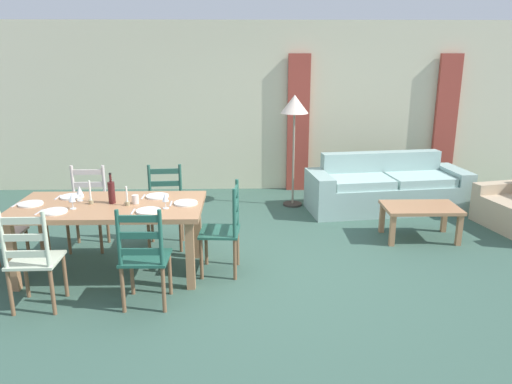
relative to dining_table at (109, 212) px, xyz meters
name	(u,v)px	position (x,y,z in m)	size (l,w,h in m)	color
ground_plane	(260,271)	(1.54, 0.02, -0.67)	(9.60, 9.60, 0.02)	#38594B
wall_far	(255,107)	(1.54, 3.32, 0.69)	(9.60, 0.16, 2.70)	beige
curtain_panel_left	(298,124)	(2.24, 3.18, 0.44)	(0.35, 0.08, 2.20)	#A43F32
curtain_panel_right	(445,123)	(4.64, 3.18, 0.44)	(0.35, 0.08, 2.20)	#A43F32
dining_table	(109,212)	(0.00, 0.00, 0.00)	(1.90, 0.96, 0.75)	#AB7851
dining_chair_near_left	(33,260)	(-0.49, -0.75, -0.19)	(0.43, 0.41, 0.96)	beige
dining_chair_near_right	(144,257)	(0.48, -0.72, -0.19)	(0.43, 0.41, 0.96)	#215646
dining_chair_far_left	(88,208)	(-0.45, 0.73, -0.19)	(0.43, 0.41, 0.96)	beige
dining_chair_far_right	(165,207)	(0.44, 0.75, -0.19)	(0.45, 0.43, 0.96)	#265546
dining_chair_head_east	(225,229)	(1.17, -0.01, -0.19)	(0.42, 0.44, 0.96)	#255B4B
dinner_plate_near_left	(55,211)	(-0.45, -0.25, 0.10)	(0.24, 0.24, 0.02)	white
fork_near_left	(39,212)	(-0.60, -0.25, 0.09)	(0.02, 0.17, 0.01)	silver
dinner_plate_near_right	(149,211)	(0.45, -0.25, 0.10)	(0.24, 0.24, 0.02)	white
fork_near_right	(133,212)	(0.30, -0.25, 0.09)	(0.02, 0.17, 0.01)	silver
dinner_plate_far_left	(72,197)	(-0.45, 0.25, 0.10)	(0.24, 0.24, 0.02)	white
fork_far_left	(58,197)	(-0.60, 0.25, 0.09)	(0.02, 0.17, 0.01)	silver
dinner_plate_far_right	(157,196)	(0.45, 0.25, 0.10)	(0.24, 0.24, 0.02)	white
fork_far_right	(143,197)	(0.30, 0.25, 0.09)	(0.02, 0.17, 0.01)	silver
dinner_plate_head_west	(31,204)	(-0.78, 0.00, 0.10)	(0.24, 0.24, 0.02)	white
fork_head_west	(16,205)	(-0.93, 0.00, 0.09)	(0.02, 0.17, 0.01)	silver
dinner_plate_head_east	(186,203)	(0.78, 0.00, 0.10)	(0.24, 0.24, 0.02)	white
fork_head_east	(171,204)	(0.63, 0.00, 0.09)	(0.02, 0.17, 0.01)	silver
wine_bottle	(112,192)	(0.03, 0.04, 0.20)	(0.07, 0.07, 0.32)	#471919
wine_glass_near_left	(72,198)	(-0.31, -0.14, 0.20)	(0.06, 0.06, 0.16)	white
wine_glass_near_right	(165,198)	(0.60, -0.15, 0.20)	(0.06, 0.06, 0.16)	white
wine_glass_far_left	(79,191)	(-0.32, 0.13, 0.20)	(0.06, 0.06, 0.16)	white
coffee_cup_primary	(135,199)	(0.27, 0.02, 0.13)	(0.07, 0.07, 0.09)	beige
candle_tall	(91,197)	(-0.18, 0.02, 0.15)	(0.05, 0.05, 0.24)	#998C66
candle_short	(127,200)	(0.20, -0.04, 0.14)	(0.05, 0.05, 0.20)	#998C66
couch	(386,189)	(3.43, 2.12, -0.37)	(2.37, 1.10, 0.80)	#95B5AE
coffee_table	(421,211)	(3.53, 0.90, -0.31)	(0.90, 0.56, 0.42)	#AB7851
standing_lamp	(294,111)	(2.09, 2.30, 0.75)	(0.40, 0.40, 1.64)	#332D28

